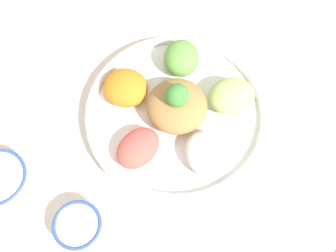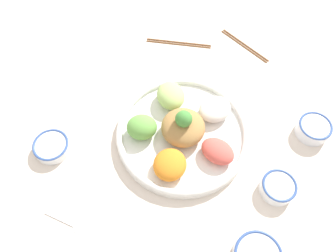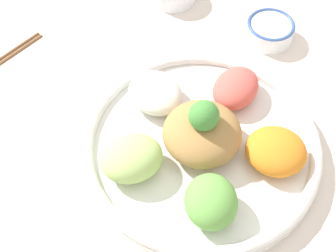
{
  "view_description": "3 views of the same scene",
  "coord_description": "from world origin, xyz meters",
  "views": [
    {
      "loc": [
        0.34,
        -0.23,
        0.79
      ],
      "look_at": [
        0.07,
        -0.07,
        0.07
      ],
      "focal_mm": 42.0,
      "sensor_mm": 36.0,
      "label": 1
    },
    {
      "loc": [
        -0.27,
        -0.39,
        0.87
      ],
      "look_at": [
        -0.01,
        -0.02,
        0.1
      ],
      "focal_mm": 35.0,
      "sensor_mm": 36.0,
      "label": 2
    },
    {
      "loc": [
        -0.26,
        0.28,
        0.67
      ],
      "look_at": [
        0.06,
        0.02,
        0.08
      ],
      "focal_mm": 50.0,
      "sensor_mm": 36.0,
      "label": 3
    }
  ],
  "objects": [
    {
      "name": "chopsticks_pair_far",
      "position": [
        0.24,
        0.28,
        0.0
      ],
      "size": [
        0.18,
        0.17,
        0.01
      ],
      "rotation": [
        0.0,
        0.0,
        2.4
      ],
      "color": "brown",
      "rests_on": "ground_plane"
    },
    {
      "name": "rice_bowl_plain",
      "position": [
        0.36,
        -0.24,
        0.02
      ],
      "size": [
        0.1,
        0.1,
        0.04
      ],
      "color": "white",
      "rests_on": "ground_plane"
    },
    {
      "name": "ground_plane",
      "position": [
        0.0,
        0.0,
        0.0
      ],
      "size": [
        2.4,
        2.4,
        0.0
      ],
      "primitive_type": "plane",
      "color": "silver"
    },
    {
      "name": "chopsticks_pair_near",
      "position": [
        0.43,
        0.14,
        0.0
      ],
      "size": [
        0.05,
        0.21,
        0.01
      ],
      "rotation": [
        0.0,
        0.0,
        1.73
      ],
      "color": "brown",
      "rests_on": "ground_plane"
    },
    {
      "name": "sauce_bowl_dark",
      "position": [
        0.15,
        -0.31,
        0.02
      ],
      "size": [
        0.09,
        0.09,
        0.04
      ],
      "color": "white",
      "rests_on": "ground_plane"
    },
    {
      "name": "salad_platter",
      "position": [
        0.03,
        -0.03,
        0.03
      ],
      "size": [
        0.4,
        0.4,
        0.12
      ],
      "color": "white",
      "rests_on": "ground_plane"
    },
    {
      "name": "serving_spoon_main",
      "position": [
        -0.36,
        -0.08,
        0.0
      ],
      "size": [
        0.09,
        0.12,
        0.01
      ],
      "rotation": [
        0.0,
        0.0,
        2.13
      ],
      "color": "silver",
      "rests_on": "ground_plane"
    },
    {
      "name": "sauce_bowl_red",
      "position": [
        -0.31,
        0.15,
        0.02
      ],
      "size": [
        0.1,
        0.1,
        0.03
      ],
      "color": "white",
      "rests_on": "ground_plane"
    }
  ]
}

